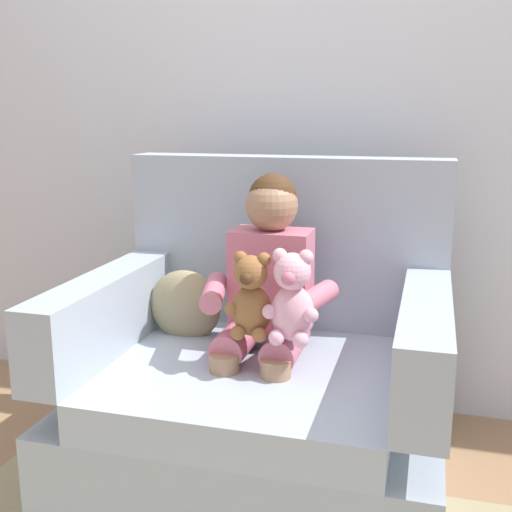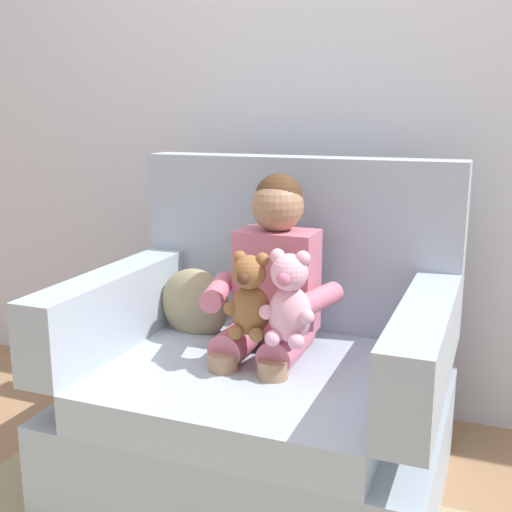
{
  "view_description": "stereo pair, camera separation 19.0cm",
  "coord_description": "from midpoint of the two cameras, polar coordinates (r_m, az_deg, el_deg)",
  "views": [
    {
      "loc": [
        0.5,
        -1.84,
        1.21
      ],
      "look_at": [
        0.01,
        -0.05,
        0.79
      ],
      "focal_mm": 44.66,
      "sensor_mm": 36.0,
      "label": 1
    },
    {
      "loc": [
        0.68,
        -1.78,
        1.21
      ],
      "look_at": [
        0.01,
        -0.05,
        0.79
      ],
      "focal_mm": 44.66,
      "sensor_mm": 36.0,
      "label": 2
    }
  ],
  "objects": [
    {
      "name": "ground_plane",
      "position": [
        2.26,
        -2.34,
        -19.69
      ],
      "size": [
        8.0,
        8.0,
        0.0
      ],
      "primitive_type": "plane",
      "color": "#936D4C"
    },
    {
      "name": "back_wall",
      "position": [
        2.63,
        2.59,
        14.71
      ],
      "size": [
        6.0,
        0.1,
        2.6
      ],
      "primitive_type": "cube",
      "color": "silver",
      "rests_on": "ground"
    },
    {
      "name": "armchair",
      "position": [
        2.14,
        -1.99,
        -11.48
      ],
      "size": [
        1.15,
        0.92,
        1.06
      ],
      "color": "#9EADBC",
      "rests_on": "ground"
    },
    {
      "name": "seated_child",
      "position": [
        2.05,
        -1.72,
        -3.07
      ],
      "size": [
        0.45,
        0.39,
        0.82
      ],
      "rotation": [
        0.0,
        0.0,
        -0.04
      ],
      "color": "#C66B7F",
      "rests_on": "armchair"
    },
    {
      "name": "plush_pink",
      "position": [
        1.85,
        0.31,
        -3.93
      ],
      "size": [
        0.17,
        0.14,
        0.28
      ],
      "rotation": [
        0.0,
        0.0,
        -0.02
      ],
      "color": "#EAA8BC",
      "rests_on": "armchair"
    },
    {
      "name": "plush_brown",
      "position": [
        1.9,
        -3.23,
        -3.79
      ],
      "size": [
        0.16,
        0.13,
        0.26
      ],
      "rotation": [
        0.0,
        0.0,
        0.39
      ],
      "color": "brown",
      "rests_on": "armchair"
    },
    {
      "name": "throw_pillow",
      "position": [
        2.28,
        -8.74,
        -4.48
      ],
      "size": [
        0.26,
        0.13,
        0.26
      ],
      "primitive_type": "ellipsoid",
      "rotation": [
        0.0,
        0.0,
        0.03
      ],
      "color": "#998C66",
      "rests_on": "armchair"
    }
  ]
}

